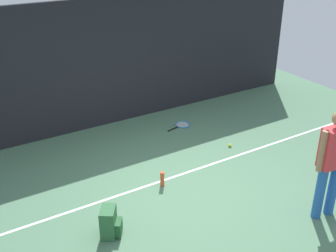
{
  "coord_description": "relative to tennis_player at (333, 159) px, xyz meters",
  "views": [
    {
      "loc": [
        -3.18,
        -4.8,
        3.94
      ],
      "look_at": [
        0.0,
        0.4,
        1.0
      ],
      "focal_mm": 44.75,
      "sensor_mm": 36.0,
      "label": 1
    }
  ],
  "objects": [
    {
      "name": "tennis_ball_by_fence",
      "position": [
        0.18,
        2.4,
        -0.93
      ],
      "size": [
        0.07,
        0.07,
        0.07
      ],
      "primitive_type": "sphere",
      "color": "#CCE033",
      "rests_on": "ground"
    },
    {
      "name": "water_bottle",
      "position": [
        -1.65,
        1.92,
        -0.84
      ],
      "size": [
        0.07,
        0.07,
        0.26
      ],
      "primitive_type": "cylinder",
      "color": "#D84C26",
      "rests_on": "ground"
    },
    {
      "name": "ground_plane",
      "position": [
        -1.45,
        1.66,
        -0.97
      ],
      "size": [
        12.0,
        12.0,
        0.0
      ],
      "primitive_type": "plane",
      "color": "#4C7556"
    },
    {
      "name": "court_line",
      "position": [
        -1.45,
        2.05,
        -0.96
      ],
      "size": [
        9.0,
        0.05,
        0.0
      ],
      "primitive_type": "cube",
      "color": "white",
      "rests_on": "ground"
    },
    {
      "name": "tennis_player",
      "position": [
        0.0,
        0.0,
        0.0
      ],
      "size": [
        0.53,
        0.28,
        1.7
      ],
      "rotation": [
        0.0,
        0.0,
        -0.14
      ],
      "color": "#2659A5",
      "rests_on": "ground"
    },
    {
      "name": "backpack",
      "position": [
        -2.9,
        1.25,
        -0.76
      ],
      "size": [
        0.38,
        0.37,
        0.44
      ],
      "rotation": [
        0.0,
        0.0,
        0.99
      ],
      "color": "#2D6038",
      "rests_on": "ground"
    },
    {
      "name": "back_fence",
      "position": [
        -1.45,
        4.66,
        0.37
      ],
      "size": [
        10.0,
        0.1,
        2.68
      ],
      "primitive_type": "cube",
      "color": "black",
      "rests_on": "ground"
    },
    {
      "name": "tennis_racket",
      "position": [
        -0.11,
        3.69,
        -0.95
      ],
      "size": [
        0.64,
        0.39,
        0.03
      ],
      "rotation": [
        0.0,
        0.0,
        0.23
      ],
      "color": "black",
      "rests_on": "ground"
    }
  ]
}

